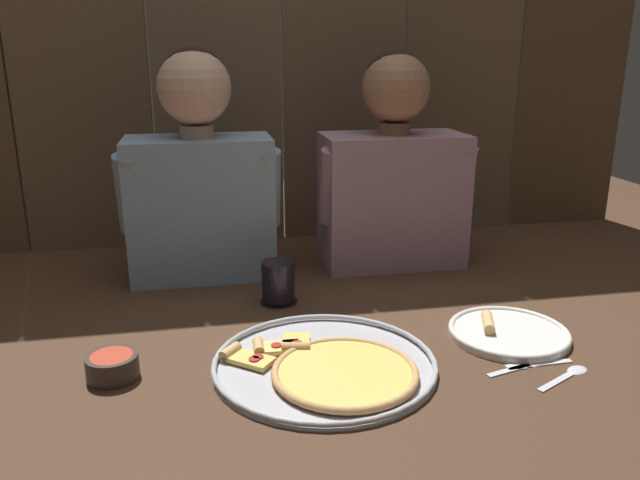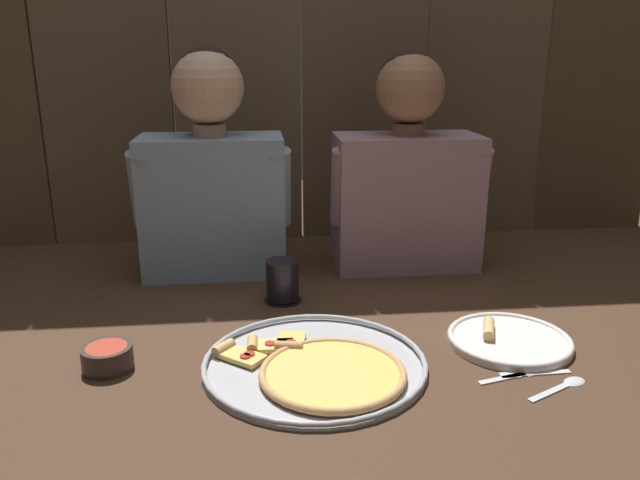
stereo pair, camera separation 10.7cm
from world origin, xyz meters
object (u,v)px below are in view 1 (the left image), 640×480
pizza_tray (329,366)px  diner_left (199,174)px  dipping_bowl (112,365)px  diner_right (393,171)px  drinking_glass (278,283)px  dinner_plate (508,332)px

pizza_tray → diner_left: size_ratio=0.73×
dipping_bowl → diner_right: bearing=37.3°
pizza_tray → drinking_glass: 0.34m
pizza_tray → drinking_glass: (-0.05, 0.33, 0.04)m
pizza_tray → dinner_plate: 0.39m
dipping_bowl → dinner_plate: bearing=1.3°
diner_left → diner_right: bearing=-0.0°
dipping_bowl → diner_left: bearing=71.6°
dinner_plate → diner_left: (-0.59, 0.49, 0.25)m
pizza_tray → diner_left: diner_left is taller
dinner_plate → diner_right: 0.55m
diner_right → pizza_tray: bearing=-117.3°
dipping_bowl → diner_right: 0.87m
dinner_plate → drinking_glass: (-0.43, 0.27, 0.04)m
pizza_tray → drinking_glass: drinking_glass is taller
dinner_plate → diner_left: 0.81m
pizza_tray → dinner_plate: bearing=10.0°
dinner_plate → diner_right: bearing=101.0°
drinking_glass → diner_right: 0.45m
diner_left → diner_right: 0.50m
drinking_glass → diner_right: diner_right is taller
pizza_tray → dipping_bowl: size_ratio=4.48×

